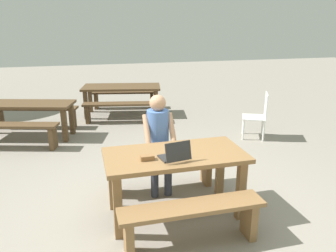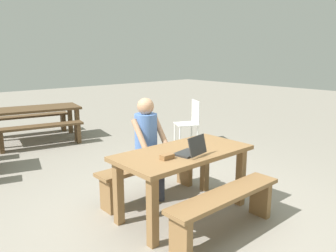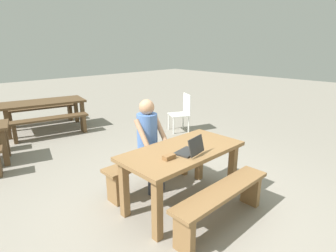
# 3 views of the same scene
# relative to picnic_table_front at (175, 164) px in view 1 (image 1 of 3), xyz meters

# --- Properties ---
(ground_plane) EXTENTS (30.00, 30.00, 0.00)m
(ground_plane) POSITION_rel_picnic_table_front_xyz_m (0.00, 0.00, -0.65)
(ground_plane) COLOR gray
(picnic_table_front) EXTENTS (1.60, 0.80, 0.77)m
(picnic_table_front) POSITION_rel_picnic_table_front_xyz_m (0.00, 0.00, 0.00)
(picnic_table_front) COLOR olive
(picnic_table_front) RESTS_ON ground
(bench_near) EXTENTS (1.48, 0.30, 0.47)m
(bench_near) POSITION_rel_picnic_table_front_xyz_m (0.00, -0.63, -0.30)
(bench_near) COLOR olive
(bench_near) RESTS_ON ground
(bench_far) EXTENTS (1.48, 0.30, 0.47)m
(bench_far) POSITION_rel_picnic_table_front_xyz_m (0.00, 0.63, -0.30)
(bench_far) COLOR olive
(bench_far) RESTS_ON ground
(laptop) EXTENTS (0.33, 0.31, 0.22)m
(laptop) POSITION_rel_picnic_table_front_xyz_m (-0.05, -0.17, 0.18)
(laptop) COLOR #2D2D2D
(laptop) RESTS_ON picnic_table_front
(small_pouch) EXTENTS (0.15, 0.08, 0.05)m
(small_pouch) POSITION_rel_picnic_table_front_xyz_m (-0.34, -0.11, 0.15)
(small_pouch) COLOR olive
(small_pouch) RESTS_ON picnic_table_front
(person_seated) EXTENTS (0.40, 0.40, 1.32)m
(person_seated) POSITION_rel_picnic_table_front_xyz_m (-0.05, 0.59, 0.13)
(person_seated) COLOR #333847
(person_seated) RESTS_ON ground
(plastic_chair) EXTENTS (0.59, 0.59, 0.91)m
(plastic_chair) POSITION_rel_picnic_table_front_xyz_m (2.33, 2.20, -0.17)
(plastic_chair) COLOR white
(plastic_chair) RESTS_ON ground
(picnic_table_mid) EXTENTS (1.98, 1.18, 0.72)m
(picnic_table_mid) POSITION_rel_picnic_table_front_xyz_m (-0.04, 4.59, -0.03)
(picnic_table_mid) COLOR brown
(picnic_table_mid) RESTS_ON ground
(bench_mid_south) EXTENTS (1.69, 0.62, 0.45)m
(bench_mid_south) POSITION_rel_picnic_table_front_xyz_m (-0.17, 3.94, -0.31)
(bench_mid_south) COLOR brown
(bench_mid_south) RESTS_ON ground
(bench_mid_north) EXTENTS (1.69, 0.62, 0.45)m
(bench_mid_north) POSITION_rel_picnic_table_front_xyz_m (0.08, 5.23, -0.31)
(bench_mid_north) COLOR brown
(bench_mid_north) RESTS_ON ground
(picnic_table_rear) EXTENTS (2.10, 1.18, 0.70)m
(picnic_table_rear) POSITION_rel_picnic_table_front_xyz_m (-2.15, 3.40, -0.05)
(picnic_table_rear) COLOR brown
(picnic_table_rear) RESTS_ON ground
(bench_rear_south) EXTENTS (1.81, 0.78, 0.46)m
(bench_rear_south) POSITION_rel_picnic_table_front_xyz_m (-2.31, 2.81, -0.30)
(bench_rear_south) COLOR brown
(bench_rear_south) RESTS_ON ground
(bench_rear_north) EXTENTS (1.81, 0.78, 0.46)m
(bench_rear_north) POSITION_rel_picnic_table_front_xyz_m (-1.98, 3.99, -0.30)
(bench_rear_north) COLOR brown
(bench_rear_north) RESTS_ON ground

